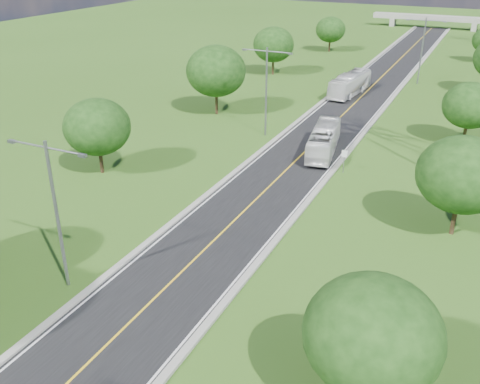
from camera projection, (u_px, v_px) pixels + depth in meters
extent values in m
plane|color=#315618|center=(350.00, 108.00, 71.94)|extent=(260.00, 260.00, 0.00)
cube|color=black|center=(361.00, 97.00, 76.82)|extent=(8.00, 150.00, 0.06)
cube|color=gray|center=(332.00, 93.00, 78.44)|extent=(0.50, 150.00, 0.22)
cube|color=gray|center=(391.00, 100.00, 75.13)|extent=(0.50, 150.00, 0.22)
cylinder|color=slate|center=(344.00, 161.00, 51.45)|extent=(0.08, 0.08, 2.40)
cube|color=white|center=(345.00, 154.00, 51.08)|extent=(0.55, 0.04, 0.70)
cube|color=gray|center=(393.00, 22.00, 140.68)|extent=(1.20, 3.00, 2.00)
cube|color=gray|center=(474.00, 27.00, 132.88)|extent=(1.20, 3.00, 2.00)
cube|color=gray|center=(433.00, 18.00, 136.10)|extent=(30.00, 3.00, 1.20)
cylinder|color=slate|center=(57.00, 217.00, 32.98)|extent=(0.22, 0.22, 10.00)
cylinder|color=slate|center=(28.00, 144.00, 31.56)|extent=(2.80, 0.12, 0.12)
cylinder|color=slate|center=(64.00, 151.00, 30.47)|extent=(2.80, 0.12, 0.12)
cube|color=slate|center=(12.00, 141.00, 32.09)|extent=(0.50, 0.25, 0.18)
cube|color=slate|center=(82.00, 156.00, 29.99)|extent=(0.50, 0.25, 0.18)
cylinder|color=slate|center=(266.00, 93.00, 59.90)|extent=(0.22, 0.22, 10.00)
cylinder|color=slate|center=(255.00, 50.00, 58.49)|extent=(2.80, 0.12, 0.12)
cylinder|color=slate|center=(279.00, 52.00, 57.39)|extent=(2.80, 0.12, 0.12)
cube|color=slate|center=(245.00, 50.00, 59.01)|extent=(0.50, 0.25, 0.18)
cube|color=slate|center=(290.00, 54.00, 56.91)|extent=(0.50, 0.25, 0.18)
cylinder|color=slate|center=(422.00, 51.00, 82.15)|extent=(0.22, 0.22, 10.00)
cylinder|color=slate|center=(417.00, 20.00, 80.73)|extent=(2.80, 0.12, 0.12)
cylinder|color=slate|center=(436.00, 21.00, 79.64)|extent=(2.80, 0.12, 0.12)
cube|color=slate|center=(408.00, 20.00, 81.26)|extent=(0.50, 0.25, 0.18)
cube|color=slate|center=(445.00, 22.00, 79.15)|extent=(0.50, 0.25, 0.18)
cylinder|color=black|center=(101.00, 160.00, 51.49)|extent=(0.36, 0.36, 2.70)
ellipsoid|color=black|center=(97.00, 127.00, 50.08)|extent=(6.30, 6.30, 5.36)
cylinder|color=black|center=(217.00, 102.00, 68.94)|extent=(0.36, 0.36, 3.24)
ellipsoid|color=black|center=(216.00, 71.00, 67.25)|extent=(7.56, 7.56, 6.43)
cylinder|color=black|center=(273.00, 66.00, 89.37)|extent=(0.36, 0.36, 2.88)
ellipsoid|color=black|center=(273.00, 44.00, 87.87)|extent=(6.72, 6.72, 5.71)
cylinder|color=black|center=(329.00, 45.00, 108.06)|extent=(0.36, 0.36, 2.52)
ellipsoid|color=black|center=(331.00, 29.00, 106.74)|extent=(5.88, 5.88, 5.00)
ellipsoid|color=black|center=(372.00, 335.00, 23.70)|extent=(6.30, 6.30, 5.36)
cylinder|color=black|center=(454.00, 217.00, 40.61)|extent=(0.36, 0.36, 2.88)
ellipsoid|color=black|center=(463.00, 175.00, 39.10)|extent=(6.72, 6.72, 5.71)
cylinder|color=black|center=(465.00, 132.00, 59.02)|extent=(0.36, 0.36, 2.52)
ellipsoid|color=black|center=(470.00, 105.00, 57.71)|extent=(5.88, 5.88, 5.00)
imported|color=silver|center=(324.00, 140.00, 56.11)|extent=(4.07, 10.42, 2.83)
imported|color=white|center=(350.00, 84.00, 77.50)|extent=(3.65, 11.25, 3.08)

